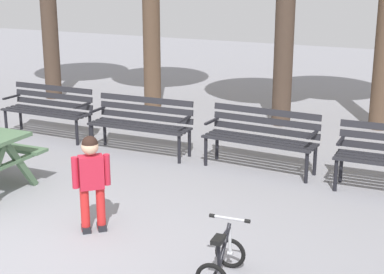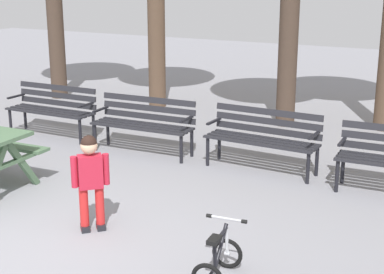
{
  "view_description": "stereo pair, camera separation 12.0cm",
  "coord_description": "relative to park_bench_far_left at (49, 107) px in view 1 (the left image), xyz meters",
  "views": [
    {
      "loc": [
        3.84,
        -3.86,
        2.7
      ],
      "look_at": [
        0.86,
        1.94,
        0.85
      ],
      "focal_mm": 54.67,
      "sensor_mm": 36.0,
      "label": 1
    },
    {
      "loc": [
        3.95,
        -3.8,
        2.7
      ],
      "look_at": [
        0.86,
        1.94,
        0.85
      ],
      "focal_mm": 54.67,
      "sensor_mm": 36.0,
      "label": 2
    }
  ],
  "objects": [
    {
      "name": "park_bench_far_left",
      "position": [
        0.0,
        0.0,
        0.0
      ],
      "size": [
        1.61,
        0.48,
        0.85
      ],
      "color": "#232328",
      "rests_on": "ground"
    },
    {
      "name": "ground",
      "position": [
        2.7,
        -3.58,
        -0.51
      ],
      "size": [
        36.0,
        36.0,
        0.0
      ],
      "primitive_type": "plane",
      "color": "gray"
    },
    {
      "name": "kids_bicycle",
      "position": [
        4.6,
        -3.1,
        -0.31
      ],
      "size": [
        0.41,
        0.59,
        0.54
      ],
      "color": "black",
      "rests_on": "ground"
    },
    {
      "name": "child_standing",
      "position": [
        2.93,
        -2.75,
        0.11
      ],
      "size": [
        0.31,
        0.31,
        1.06
      ],
      "color": "red",
      "rests_on": "ground"
    },
    {
      "name": "park_bench_right",
      "position": [
        3.8,
        0.01,
        0.0
      ],
      "size": [
        1.61,
        0.51,
        0.85
      ],
      "color": "#232328",
      "rests_on": "ground"
    },
    {
      "name": "park_bench_left",
      "position": [
        1.9,
        -0.09,
        0.0
      ],
      "size": [
        1.62,
        0.54,
        0.85
      ],
      "color": "#232328",
      "rests_on": "ground"
    }
  ]
}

